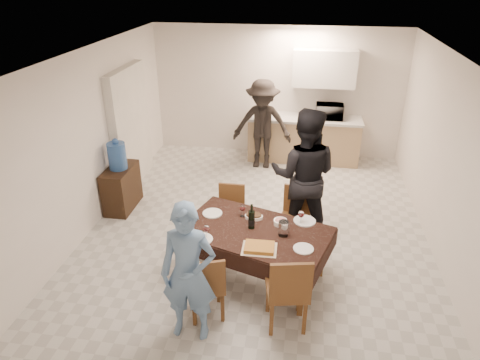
# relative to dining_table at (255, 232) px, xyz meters

# --- Properties ---
(floor) EXTENTS (5.00, 6.00, 0.02)m
(floor) POSITION_rel_dining_table_xyz_m (-0.09, 1.15, -0.67)
(floor) COLOR silver
(floor) RESTS_ON ground
(ceiling) EXTENTS (5.00, 6.00, 0.02)m
(ceiling) POSITION_rel_dining_table_xyz_m (-0.09, 1.15, 1.93)
(ceiling) COLOR white
(ceiling) RESTS_ON wall_back
(wall_back) EXTENTS (5.00, 0.02, 2.60)m
(wall_back) POSITION_rel_dining_table_xyz_m (-0.09, 4.15, 0.63)
(wall_back) COLOR silver
(wall_back) RESTS_ON floor
(wall_front) EXTENTS (5.00, 0.02, 2.60)m
(wall_front) POSITION_rel_dining_table_xyz_m (-0.09, -1.85, 0.63)
(wall_front) COLOR silver
(wall_front) RESTS_ON floor
(wall_left) EXTENTS (0.02, 6.00, 2.60)m
(wall_left) POSITION_rel_dining_table_xyz_m (-2.59, 1.15, 0.63)
(wall_left) COLOR silver
(wall_left) RESTS_ON floor
(wall_right) EXTENTS (0.02, 6.00, 2.60)m
(wall_right) POSITION_rel_dining_table_xyz_m (2.41, 1.15, 0.63)
(wall_right) COLOR silver
(wall_right) RESTS_ON floor
(stub_partition) EXTENTS (0.15, 1.40, 2.10)m
(stub_partition) POSITION_rel_dining_table_xyz_m (-2.51, 2.35, 0.38)
(stub_partition) COLOR beige
(stub_partition) RESTS_ON floor
(kitchen_base_cabinet) EXTENTS (2.20, 0.60, 0.86)m
(kitchen_base_cabinet) POSITION_rel_dining_table_xyz_m (0.51, 3.83, -0.24)
(kitchen_base_cabinet) COLOR tan
(kitchen_base_cabinet) RESTS_ON floor
(kitchen_worktop) EXTENTS (2.24, 0.64, 0.05)m
(kitchen_worktop) POSITION_rel_dining_table_xyz_m (0.51, 3.83, 0.22)
(kitchen_worktop) COLOR beige
(kitchen_worktop) RESTS_ON kitchen_base_cabinet
(upper_cabinet) EXTENTS (1.20, 0.34, 0.70)m
(upper_cabinet) POSITION_rel_dining_table_xyz_m (0.81, 3.97, 1.18)
(upper_cabinet) COLOR silver
(upper_cabinet) RESTS_ON wall_back
(dining_table) EXTENTS (2.02, 1.54, 0.70)m
(dining_table) POSITION_rel_dining_table_xyz_m (0.00, 0.00, 0.00)
(dining_table) COLOR black
(dining_table) RESTS_ON floor
(chair_near_left) EXTENTS (0.50, 0.51, 0.47)m
(chair_near_left) POSITION_rel_dining_table_xyz_m (-0.45, -0.83, -0.14)
(chair_near_left) COLOR brown
(chair_near_left) RESTS_ON floor
(chair_near_right) EXTENTS (0.52, 0.53, 0.53)m
(chair_near_right) POSITION_rel_dining_table_xyz_m (0.45, -0.84, -0.07)
(chair_near_right) COLOR brown
(chair_near_right) RESTS_ON floor
(chair_far_left) EXTENTS (0.38, 0.38, 0.45)m
(chair_far_left) POSITION_rel_dining_table_xyz_m (-0.45, 0.67, -0.16)
(chair_far_left) COLOR brown
(chair_far_left) RESTS_ON floor
(chair_far_right) EXTENTS (0.47, 0.48, 0.47)m
(chair_far_right) POSITION_rel_dining_table_xyz_m (0.45, 0.67, -0.13)
(chair_far_right) COLOR brown
(chair_far_right) RESTS_ON floor
(console) EXTENTS (0.38, 0.77, 0.71)m
(console) POSITION_rel_dining_table_xyz_m (-2.37, 1.40, -0.31)
(console) COLOR black
(console) RESTS_ON floor
(water_jug) EXTENTS (0.29, 0.29, 0.43)m
(water_jug) POSITION_rel_dining_table_xyz_m (-2.37, 1.40, 0.26)
(water_jug) COLOR #376ABA
(water_jug) RESTS_ON console
(wine_bottle) EXTENTS (0.08, 0.08, 0.33)m
(wine_bottle) POSITION_rel_dining_table_xyz_m (-0.05, 0.05, 0.20)
(wine_bottle) COLOR black
(wine_bottle) RESTS_ON dining_table
(water_pitcher) EXTENTS (0.12, 0.12, 0.19)m
(water_pitcher) POSITION_rel_dining_table_xyz_m (0.35, -0.05, 0.13)
(water_pitcher) COLOR white
(water_pitcher) RESTS_ON dining_table
(savoury_tart) EXTENTS (0.41, 0.31, 0.05)m
(savoury_tart) POSITION_rel_dining_table_xyz_m (0.10, -0.38, 0.06)
(savoury_tart) COLOR #C38339
(savoury_tart) RESTS_ON dining_table
(salad_bowl) EXTENTS (0.17, 0.17, 0.07)m
(salad_bowl) POSITION_rel_dining_table_xyz_m (0.30, 0.18, 0.07)
(salad_bowl) COLOR white
(salad_bowl) RESTS_ON dining_table
(mushroom_dish) EXTENTS (0.21, 0.21, 0.04)m
(mushroom_dish) POSITION_rel_dining_table_xyz_m (-0.05, 0.28, 0.05)
(mushroom_dish) COLOR white
(mushroom_dish) RESTS_ON dining_table
(wine_glass_a) EXTENTS (0.08, 0.08, 0.18)m
(wine_glass_a) POSITION_rel_dining_table_xyz_m (-0.55, -0.25, 0.12)
(wine_glass_a) COLOR white
(wine_glass_a) RESTS_ON dining_table
(wine_glass_b) EXTENTS (0.08, 0.08, 0.18)m
(wine_glass_b) POSITION_rel_dining_table_xyz_m (0.55, 0.25, 0.12)
(wine_glass_b) COLOR white
(wine_glass_b) RESTS_ON dining_table
(wine_glass_c) EXTENTS (0.08, 0.08, 0.17)m
(wine_glass_c) POSITION_rel_dining_table_xyz_m (-0.20, 0.30, 0.12)
(wine_glass_c) COLOR white
(wine_glass_c) RESTS_ON dining_table
(plate_near_left) EXTENTS (0.27, 0.27, 0.02)m
(plate_near_left) POSITION_rel_dining_table_xyz_m (-0.60, -0.30, 0.04)
(plate_near_left) COLOR white
(plate_near_left) RESTS_ON dining_table
(plate_near_right) EXTENTS (0.24, 0.24, 0.01)m
(plate_near_right) POSITION_rel_dining_table_xyz_m (0.60, -0.30, 0.04)
(plate_near_right) COLOR white
(plate_near_right) RESTS_ON dining_table
(plate_far_left) EXTENTS (0.26, 0.26, 0.01)m
(plate_far_left) POSITION_rel_dining_table_xyz_m (-0.60, 0.30, 0.04)
(plate_far_left) COLOR white
(plate_far_left) RESTS_ON dining_table
(plate_far_right) EXTENTS (0.28, 0.28, 0.02)m
(plate_far_right) POSITION_rel_dining_table_xyz_m (0.60, 0.30, 0.04)
(plate_far_right) COLOR white
(plate_far_right) RESTS_ON dining_table
(microwave) EXTENTS (0.52, 0.35, 0.29)m
(microwave) POSITION_rel_dining_table_xyz_m (0.98, 3.83, 0.39)
(microwave) COLOR silver
(microwave) RESTS_ON kitchen_worktop
(person_near) EXTENTS (0.59, 0.40, 1.60)m
(person_near) POSITION_rel_dining_table_xyz_m (-0.55, -1.05, 0.14)
(person_near) COLOR #6289B3
(person_near) RESTS_ON floor
(person_far) EXTENTS (1.01, 0.82, 1.96)m
(person_far) POSITION_rel_dining_table_xyz_m (0.55, 1.05, 0.31)
(person_far) COLOR black
(person_far) RESTS_ON floor
(person_kitchen) EXTENTS (1.13, 0.65, 1.74)m
(person_kitchen) POSITION_rel_dining_table_xyz_m (-0.29, 3.38, 0.20)
(person_kitchen) COLOR black
(person_kitchen) RESTS_ON floor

